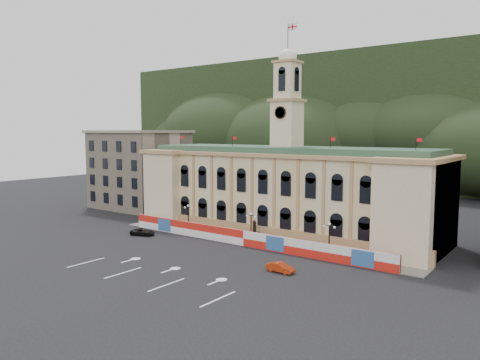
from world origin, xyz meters
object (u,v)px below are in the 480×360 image
Objects in this scene: statue at (254,235)px; lamp_center at (251,225)px; red_sedan at (280,267)px; black_suv at (143,232)px.

lamp_center is at bearing -90.00° from statue.
red_sedan is 0.81× the size of black_suv.
statue reaches higher than black_suv.
statue is 2.14m from lamp_center.
statue is 20.37m from black_suv.
statue is 0.96× the size of red_sedan.
lamp_center is at bearing 50.78° from red_sedan.
lamp_center is 1.32× the size of red_sedan.
statue is 0.72× the size of lamp_center.
black_suv is at bearing 84.25° from red_sedan.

